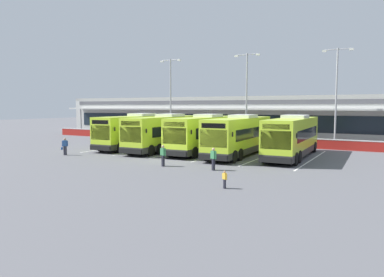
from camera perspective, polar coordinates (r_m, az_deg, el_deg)
ground_plane at (r=31.28m, az=-3.11°, el=-3.33°), size 200.00×200.00×0.00m
terminal_building at (r=55.58m, az=11.93°, el=3.37°), size 70.00×13.00×6.00m
red_barrier_wall at (r=44.06m, az=7.04°, el=-0.18°), size 60.00×0.40×1.10m
coach_bus_leftmost at (r=40.72m, az=-8.60°, el=1.11°), size 3.24×12.23×3.78m
coach_bus_left_centre at (r=37.91m, az=-4.18°, el=0.86°), size 3.24×12.23×3.78m
coach_bus_centre at (r=36.27m, az=1.95°, el=0.68°), size 3.24×12.23×3.78m
coach_bus_right_centre at (r=34.07m, az=7.47°, el=0.35°), size 3.24×12.23×3.78m
coach_bus_rightmost at (r=33.69m, az=15.51°, el=0.16°), size 3.24×12.23×3.78m
bay_stripe_far_west at (r=42.26m, az=-10.80°, el=-1.21°), size 0.14×13.00×0.01m
bay_stripe_west at (r=39.70m, az=-6.15°, el=-1.55°), size 0.14×13.00×0.01m
bay_stripe_mid_west at (r=37.44m, az=-0.91°, el=-1.92°), size 0.14×13.00×0.01m
bay_stripe_centre at (r=35.53m, az=4.96°, el=-2.32°), size 0.14×13.00×0.01m
bay_stripe_mid_east at (r=34.03m, az=11.43°, el=-2.73°), size 0.14×13.00×0.01m
bay_stripe_east at (r=33.01m, az=18.39°, el=-3.13°), size 0.14×13.00×0.01m
pedestrian_with_handbag at (r=35.99m, az=-19.36°, el=-1.12°), size 0.62×0.50×1.62m
pedestrian_in_dark_coat at (r=27.78m, az=-4.58°, el=-2.58°), size 0.54×0.36×1.62m
pedestrian_child at (r=20.38m, az=5.15°, el=-6.33°), size 0.33×0.24×1.00m
pedestrian_near_bin at (r=26.00m, az=3.38°, el=-3.10°), size 0.53×0.39×1.62m
lamp_post_west at (r=50.26m, az=-3.38°, el=7.03°), size 3.24×0.28×11.00m
lamp_post_centre at (r=45.36m, az=8.58°, el=7.20°), size 3.24×0.28×11.00m
lamp_post_east at (r=43.82m, az=21.75°, el=6.97°), size 3.24×0.28×11.00m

